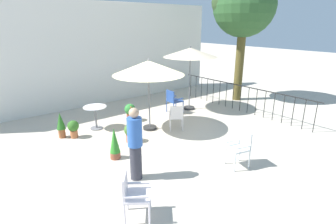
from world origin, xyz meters
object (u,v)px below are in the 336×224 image
(patio_umbrella_0, at_px, (190,53))
(potted_plant_2, at_px, (61,124))
(shade_tree, at_px, (244,6))
(potted_plant_1, at_px, (115,143))
(cafe_table_0, at_px, (95,113))
(patio_chair_2, at_px, (241,146))
(potted_plant_3, at_px, (73,128))
(standing_person, at_px, (135,143))
(potted_plant_0, at_px, (130,111))
(patio_chair_3, at_px, (176,116))
(patio_umbrella_1, at_px, (148,68))
(patio_chair_0, at_px, (173,100))
(potted_plant_4, at_px, (130,132))
(patio_chair_1, at_px, (133,193))

(patio_umbrella_0, distance_m, potted_plant_2, 5.24)
(shade_tree, height_order, potted_plant_1, shade_tree)
(cafe_table_0, xyz_separation_m, patio_chair_2, (1.70, -4.40, -0.01))
(potted_plant_3, distance_m, standing_person, 3.13)
(potted_plant_0, bearing_deg, patio_chair_3, -67.21)
(patio_chair_2, bearing_deg, patio_umbrella_1, 95.96)
(potted_plant_2, bearing_deg, patio_umbrella_1, -23.78)
(patio_chair_0, height_order, potted_plant_4, patio_chair_0)
(patio_chair_1, height_order, potted_plant_1, patio_chair_1)
(potted_plant_1, bearing_deg, patio_chair_2, -45.24)
(patio_chair_0, distance_m, standing_person, 4.69)
(cafe_table_0, bearing_deg, standing_person, -99.45)
(standing_person, bearing_deg, patio_chair_2, -25.57)
(shade_tree, distance_m, patio_umbrella_0, 3.22)
(patio_chair_0, bearing_deg, potted_plant_1, -151.29)
(cafe_table_0, distance_m, potted_plant_2, 1.12)
(patio_chair_1, distance_m, potted_plant_2, 4.36)
(patio_umbrella_1, relative_size, patio_chair_3, 2.73)
(patio_chair_3, height_order, potted_plant_1, same)
(patio_chair_1, bearing_deg, patio_chair_2, -0.51)
(patio_chair_0, bearing_deg, patio_chair_1, -136.34)
(potted_plant_2, relative_size, potted_plant_3, 1.46)
(cafe_table_0, xyz_separation_m, potted_plant_3, (-0.84, -0.25, -0.21))
(patio_chair_0, bearing_deg, patio_umbrella_1, -153.89)
(potted_plant_1, xyz_separation_m, potted_plant_2, (-0.63, 2.19, 0.02))
(patio_chair_2, height_order, potted_plant_2, patio_chair_2)
(patio_chair_2, height_order, potted_plant_3, patio_chair_2)
(potted_plant_4, bearing_deg, cafe_table_0, 102.21)
(cafe_table_0, height_order, patio_chair_3, patio_chair_3)
(standing_person, bearing_deg, potted_plant_2, 99.59)
(patio_chair_3, distance_m, potted_plant_3, 3.16)
(patio_chair_0, bearing_deg, patio_chair_2, -107.74)
(patio_chair_1, xyz_separation_m, potted_plant_4, (1.61, 2.80, -0.20))
(cafe_table_0, distance_m, patio_chair_2, 4.72)
(patio_chair_0, bearing_deg, patio_umbrella_0, -2.62)
(potted_plant_1, height_order, potted_plant_2, potted_plant_1)
(shade_tree, bearing_deg, patio_umbrella_0, 174.24)
(patio_umbrella_0, bearing_deg, potted_plant_1, -156.39)
(shade_tree, xyz_separation_m, patio_chair_0, (-3.49, 0.31, -3.43))
(potted_plant_2, bearing_deg, patio_chair_2, -57.34)
(patio_umbrella_0, relative_size, patio_umbrella_1, 1.09)
(patio_umbrella_0, height_order, patio_chair_2, patio_umbrella_0)
(patio_umbrella_1, bearing_deg, patio_umbrella_0, 17.52)
(patio_umbrella_1, xyz_separation_m, patio_chair_3, (0.61, -0.62, -1.49))
(potted_plant_1, bearing_deg, patio_umbrella_1, 30.96)
(potted_plant_4, relative_size, standing_person, 0.33)
(patio_umbrella_1, xyz_separation_m, cafe_table_0, (-1.35, 1.11, -1.46))
(shade_tree, xyz_separation_m, patio_umbrella_0, (-2.69, 0.27, -1.74))
(patio_umbrella_0, height_order, potted_plant_1, patio_umbrella_0)
(standing_person, bearing_deg, potted_plant_0, 61.12)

